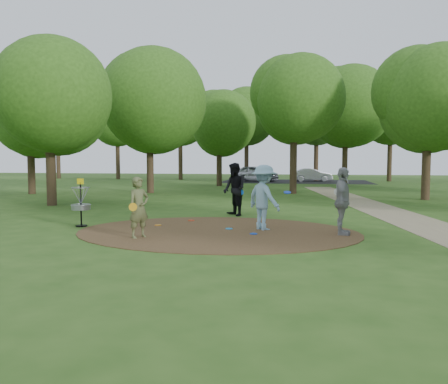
# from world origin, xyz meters

# --- Properties ---
(ground) EXTENTS (100.00, 100.00, 0.00)m
(ground) POSITION_xyz_m (0.00, 0.00, 0.00)
(ground) COLOR #2D5119
(ground) RESTS_ON ground
(dirt_clearing) EXTENTS (8.40, 8.40, 0.02)m
(dirt_clearing) POSITION_xyz_m (0.00, 0.00, 0.01)
(dirt_clearing) COLOR #47301C
(dirt_clearing) RESTS_ON ground
(footpath) EXTENTS (7.55, 39.89, 0.01)m
(footpath) POSITION_xyz_m (6.50, 2.00, 0.01)
(footpath) COLOR #8C7A5B
(footpath) RESTS_ON ground
(parking_lot) EXTENTS (14.00, 8.00, 0.01)m
(parking_lot) POSITION_xyz_m (2.00, 30.00, 0.00)
(parking_lot) COLOR black
(parking_lot) RESTS_ON ground
(player_observer_with_disc) EXTENTS (0.69, 0.73, 1.68)m
(player_observer_with_disc) POSITION_xyz_m (-1.91, -1.37, 0.84)
(player_observer_with_disc) COLOR brown
(player_observer_with_disc) RESTS_ON ground
(player_throwing_with_disc) EXTENTS (1.54, 1.43, 1.99)m
(player_throwing_with_disc) POSITION_xyz_m (1.33, 0.59, 0.99)
(player_throwing_with_disc) COLOR #89B3CC
(player_throwing_with_disc) RESTS_ON ground
(player_walking_with_disc) EXTENTS (1.20, 1.25, 2.03)m
(player_walking_with_disc) POSITION_xyz_m (-0.04, 3.76, 1.01)
(player_walking_with_disc) COLOR black
(player_walking_with_disc) RESTS_ON ground
(player_waiting_with_disc) EXTENTS (0.61, 1.18, 1.93)m
(player_waiting_with_disc) POSITION_xyz_m (3.60, 0.06, 0.97)
(player_waiting_with_disc) COLOR gray
(player_waiting_with_disc) RESTS_ON ground
(disc_ground_cyan) EXTENTS (0.22, 0.22, 0.02)m
(disc_ground_cyan) POSITION_xyz_m (0.28, 0.48, 0.03)
(disc_ground_cyan) COLOR #1A8ED5
(disc_ground_cyan) RESTS_ON dirt_clearing
(disc_ground_blue) EXTENTS (0.22, 0.22, 0.02)m
(disc_ground_blue) POSITION_xyz_m (1.12, -0.30, 0.03)
(disc_ground_blue) COLOR #0B3CC4
(disc_ground_blue) RESTS_ON dirt_clearing
(disc_ground_red) EXTENTS (0.22, 0.22, 0.02)m
(disc_ground_red) POSITION_xyz_m (-1.30, 2.03, 0.03)
(disc_ground_red) COLOR red
(disc_ground_red) RESTS_ON dirt_clearing
(car_left) EXTENTS (4.89, 3.09, 1.55)m
(car_left) POSITION_xyz_m (-1.85, 29.53, 0.78)
(car_left) COLOR #B3B4BB
(car_left) RESTS_ON ground
(car_right) EXTENTS (3.99, 1.97, 1.26)m
(car_right) POSITION_xyz_m (3.53, 30.09, 0.63)
(car_right) COLOR #93959A
(car_right) RESTS_ON ground
(disc_ground_orange) EXTENTS (0.22, 0.22, 0.02)m
(disc_ground_orange) POSITION_xyz_m (-2.10, 0.80, 0.03)
(disc_ground_orange) COLOR orange
(disc_ground_orange) RESTS_ON dirt_clearing
(disc_golf_basket) EXTENTS (0.63, 0.63, 1.54)m
(disc_golf_basket) POSITION_xyz_m (-4.50, 0.30, 0.87)
(disc_golf_basket) COLOR black
(disc_golf_basket) RESTS_ON ground
(tree_ring) EXTENTS (37.37, 46.10, 9.45)m
(tree_ring) POSITION_xyz_m (2.37, 8.93, 5.29)
(tree_ring) COLOR #332316
(tree_ring) RESTS_ON ground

